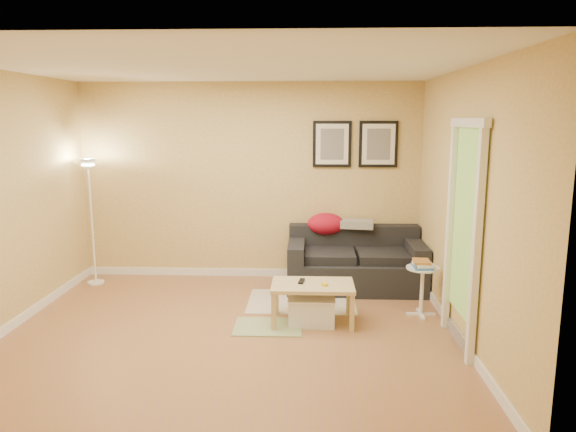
% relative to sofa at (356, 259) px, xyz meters
% --- Properties ---
extents(floor, '(4.50, 4.50, 0.00)m').
position_rel_sofa_xyz_m(floor, '(-1.38, -1.53, -0.38)').
color(floor, '#975F41').
rests_on(floor, ground).
extents(ceiling, '(4.50, 4.50, 0.00)m').
position_rel_sofa_xyz_m(ceiling, '(-1.38, -1.53, 2.23)').
color(ceiling, white).
rests_on(ceiling, wall_back).
extents(wall_back, '(4.50, 0.00, 4.50)m').
position_rel_sofa_xyz_m(wall_back, '(-1.38, 0.47, 0.92)').
color(wall_back, '#D9C06F').
rests_on(wall_back, ground).
extents(wall_front, '(4.50, 0.00, 4.50)m').
position_rel_sofa_xyz_m(wall_front, '(-1.38, -3.53, 0.92)').
color(wall_front, '#D9C06F').
rests_on(wall_front, ground).
extents(wall_right, '(0.00, 4.00, 4.00)m').
position_rel_sofa_xyz_m(wall_right, '(0.87, -1.53, 0.92)').
color(wall_right, '#D9C06F').
rests_on(wall_right, ground).
extents(baseboard_back, '(4.50, 0.02, 0.10)m').
position_rel_sofa_xyz_m(baseboard_back, '(-1.38, 0.46, -0.33)').
color(baseboard_back, white).
rests_on(baseboard_back, ground).
extents(baseboard_left, '(0.02, 4.00, 0.10)m').
position_rel_sofa_xyz_m(baseboard_left, '(-3.62, -1.53, -0.33)').
color(baseboard_left, white).
rests_on(baseboard_left, ground).
extents(baseboard_right, '(0.02, 4.00, 0.10)m').
position_rel_sofa_xyz_m(baseboard_right, '(0.86, -1.53, -0.33)').
color(baseboard_right, white).
rests_on(baseboard_right, ground).
extents(sofa, '(1.70, 0.90, 0.75)m').
position_rel_sofa_xyz_m(sofa, '(0.00, 0.00, 0.00)').
color(sofa, black).
rests_on(sofa, ground).
extents(red_throw, '(0.48, 0.36, 0.28)m').
position_rel_sofa_xyz_m(red_throw, '(-0.37, 0.29, 0.40)').
color(red_throw, '#B61036').
rests_on(red_throw, sofa).
extents(plaid_throw, '(0.45, 0.32, 0.10)m').
position_rel_sofa_xyz_m(plaid_throw, '(0.03, 0.27, 0.41)').
color(plaid_throw, tan).
rests_on(plaid_throw, sofa).
extents(framed_print_left, '(0.50, 0.04, 0.60)m').
position_rel_sofa_xyz_m(framed_print_left, '(-0.30, 0.45, 1.43)').
color(framed_print_left, black).
rests_on(framed_print_left, wall_back).
extents(framed_print_right, '(0.50, 0.04, 0.60)m').
position_rel_sofa_xyz_m(framed_print_right, '(0.30, 0.45, 1.43)').
color(framed_print_right, black).
rests_on(framed_print_right, wall_back).
extents(area_rug, '(1.25, 0.85, 0.01)m').
position_rel_sofa_xyz_m(area_rug, '(-0.67, -0.57, -0.37)').
color(area_rug, beige).
rests_on(area_rug, ground).
extents(green_runner, '(0.70, 0.50, 0.01)m').
position_rel_sofa_xyz_m(green_runner, '(-1.01, -1.35, -0.37)').
color(green_runner, '#668C4C').
rests_on(green_runner, ground).
extents(coffee_table, '(0.93, 0.65, 0.43)m').
position_rel_sofa_xyz_m(coffee_table, '(-0.55, -1.20, -0.16)').
color(coffee_table, tan).
rests_on(coffee_table, ground).
extents(remote_control, '(0.07, 0.17, 0.02)m').
position_rel_sofa_xyz_m(remote_control, '(-0.67, -1.15, 0.06)').
color(remote_control, black).
rests_on(remote_control, coffee_table).
extents(tape_roll, '(0.07, 0.07, 0.03)m').
position_rel_sofa_xyz_m(tape_roll, '(-0.43, -1.27, 0.07)').
color(tape_roll, yellow).
rests_on(tape_roll, coffee_table).
extents(storage_bin, '(0.49, 0.36, 0.30)m').
position_rel_sofa_xyz_m(storage_bin, '(-0.56, -1.23, -0.22)').
color(storage_bin, white).
rests_on(storage_bin, ground).
extents(side_table, '(0.36, 0.36, 0.55)m').
position_rel_sofa_xyz_m(side_table, '(0.64, -0.94, -0.10)').
color(side_table, white).
rests_on(side_table, ground).
extents(book_stack, '(0.21, 0.27, 0.08)m').
position_rel_sofa_xyz_m(book_stack, '(0.63, -0.95, 0.21)').
color(book_stack, '#376AA6').
rests_on(book_stack, side_table).
extents(floor_lamp, '(0.21, 0.21, 1.64)m').
position_rel_sofa_xyz_m(floor_lamp, '(-3.38, 0.05, 0.40)').
color(floor_lamp, white).
rests_on(floor_lamp, ground).
extents(doorway, '(0.12, 1.01, 2.13)m').
position_rel_sofa_xyz_m(doorway, '(0.82, -1.68, 0.65)').
color(doorway, white).
rests_on(doorway, ground).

